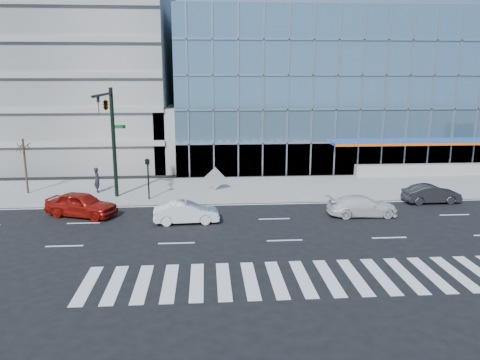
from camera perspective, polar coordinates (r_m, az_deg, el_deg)
The scene contains 14 objects.
ground at distance 30.14m, azimuth 4.19°, elevation -4.75°, with size 160.00×160.00×0.00m, color black.
sidewalk at distance 37.77m, azimuth 2.44°, elevation -1.01°, with size 120.00×8.00×0.15m, color gray.
theatre_building at distance 57.45m, azimuth 14.62°, elevation 10.79°, with size 42.00×26.00×15.00m, color #6790AC.
parking_garage at distance 56.66m, azimuth -20.86°, elevation 12.89°, with size 24.00×24.00×20.00m, color gray.
ramp_block at distance 46.86m, azimuth -6.29°, elevation 5.24°, with size 6.00×8.00×6.00m, color gray.
traffic_signal at distance 33.80m, azimuth -15.77°, elevation 7.38°, with size 1.14×5.74×8.00m.
ped_signal_post at distance 34.34m, azimuth -11.16°, elevation 0.90°, with size 0.30×0.33×3.00m.
street_tree_near at distance 38.82m, azimuth -24.90°, elevation 3.76°, with size 1.10×1.10×4.23m.
white_suv at distance 31.61m, azimuth 14.68°, elevation -3.07°, with size 1.85×4.55×1.32m, color silver.
white_sedan at distance 29.32m, azimuth -6.55°, elevation -3.95°, with size 1.41×4.03×1.33m, color white.
dark_sedan at distance 36.32m, azimuth 22.31°, elevation -1.58°, with size 1.40×4.01×1.32m, color black.
red_sedan at distance 32.13m, azimuth -18.78°, elevation -2.82°, with size 1.89×4.70×1.60m, color maroon.
pedestrian at distance 37.61m, azimuth -17.01°, elevation 0.01°, with size 0.71×0.47×1.95m, color black.
tilted_panel at distance 36.72m, azimuth -3.08°, elevation 0.17°, with size 1.30×0.06×1.30m, color #979797.
Camera 1 is at (-4.30, -28.44, 9.03)m, focal length 35.00 mm.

